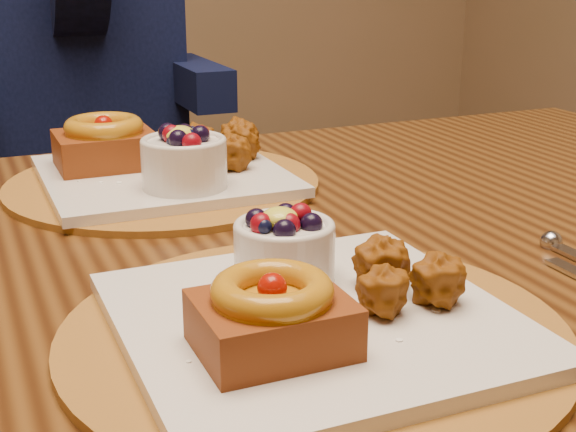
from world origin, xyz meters
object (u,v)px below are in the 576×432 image
(place_setting_near, at_px, (310,309))
(chair_far, at_px, (65,221))
(place_setting_far, at_px, (161,166))
(diner, at_px, (70,17))
(dining_table, at_px, (223,315))

(place_setting_near, bearing_deg, chair_far, 92.01)
(place_setting_near, height_order, chair_far, chair_far)
(place_setting_far, bearing_deg, diner, 88.58)
(place_setting_near, relative_size, place_setting_far, 1.00)
(place_setting_far, relative_size, chair_far, 0.41)
(dining_table, relative_size, place_setting_far, 4.21)
(dining_table, bearing_deg, place_setting_near, -90.56)
(place_setting_far, xyz_separation_m, chair_far, (-0.04, 0.68, -0.27))
(dining_table, distance_m, place_setting_far, 0.24)
(place_setting_far, distance_m, diner, 0.78)
(place_setting_near, xyz_separation_m, chair_far, (-0.04, 1.11, -0.27))
(place_setting_far, bearing_deg, place_setting_near, -89.83)
(diner, bearing_deg, place_setting_near, -75.76)
(place_setting_near, bearing_deg, diner, 89.15)
(dining_table, distance_m, diner, 1.01)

